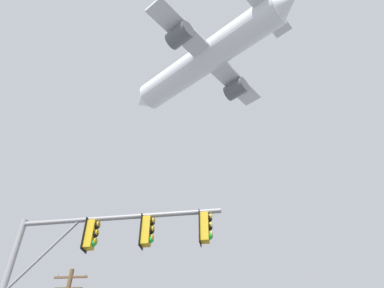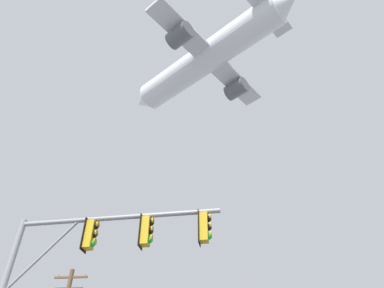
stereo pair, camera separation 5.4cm
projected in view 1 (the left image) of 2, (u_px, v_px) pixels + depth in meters
name	position (u px, v px, depth m)	size (l,w,h in m)	color
signal_pole_near	(89.00, 261.00, 10.44)	(6.67, 0.77, 6.75)	gray
airplane	(206.00, 59.00, 48.19)	(24.46, 19.75, 7.63)	white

